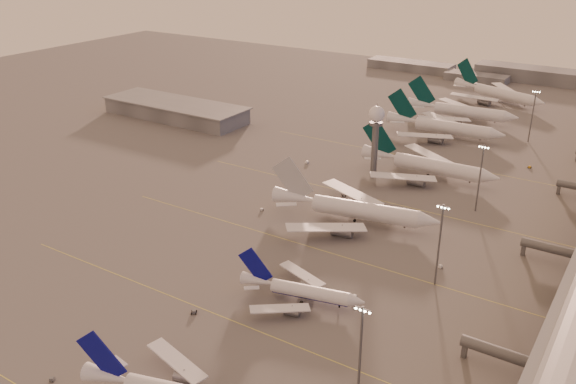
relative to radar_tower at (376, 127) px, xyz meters
The scene contains 23 objects.
ground 121.92m from the radar_tower, 92.39° to the right, with size 700.00×700.00×0.00m, color #5D5B5B.
taxiway_markings 71.83m from the radar_tower, 68.66° to the right, with size 180.00×185.25×0.02m.
hangar 127.68m from the radar_tower, behind, with size 82.00×27.00×8.50m.
radar_tower is the anchor object (origin of this frame).
mast_a 131.38m from the radar_tower, 66.17° to the right, with size 3.60×0.56×25.00m.
mast_b 82.32m from the radar_tower, 52.43° to the right, with size 3.60×0.56×25.00m.
mast_c 46.66m from the radar_tower, 12.53° to the right, with size 3.60×0.56×25.00m.
mast_d 91.11m from the radar_tower, 61.74° to the left, with size 3.60×0.56×25.00m.
distant_horizon 205.86m from the radar_tower, 90.67° to the left, with size 165.00×37.50×9.00m.
narrowbody_mid 97.23m from the radar_tower, 76.39° to the right, with size 35.27×27.84×13.97m.
widebody_white 46.87m from the radar_tower, 73.45° to the right, with size 58.98×46.84×20.93m.
greentail_a 28.06m from the radar_tower, 31.86° to the left, with size 58.04×46.88×21.08m.
greentail_b 67.98m from the radar_tower, 84.02° to the left, with size 58.40×47.09×21.20m.
greentail_c 98.65m from the radar_tower, 87.07° to the left, with size 58.69×47.27×21.31m.
greentail_d 146.35m from the radar_tower, 85.67° to the left, with size 57.53×45.64×21.83m.
gsv_truck_a 151.25m from the radar_tower, 92.95° to the right, with size 5.09×4.02×1.97m.
gsv_tug_mid 114.78m from the radar_tower, 89.16° to the right, with size 3.50×3.90×0.96m.
gsv_truck_b 92.69m from the radar_tower, 67.64° to the right, with size 5.40×2.28×2.13m.
gsv_truck_c 58.15m from the radar_tower, 110.58° to the right, with size 5.18×2.64×1.99m.
gsv_catering_b 76.06m from the radar_tower, 48.87° to the right, with size 5.18×3.67×3.89m.
gsv_tug_far 31.39m from the radar_tower, 92.17° to the right, with size 3.76×3.45×0.92m.
gsv_truck_d 36.17m from the radar_tower, behind, with size 3.43×6.38×2.44m.
gsv_tug_hangar 71.13m from the radar_tower, 40.76° to the left, with size 3.08×1.94×0.86m.
Camera 1 is at (99.72, -92.59, 93.18)m, focal length 38.00 mm.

